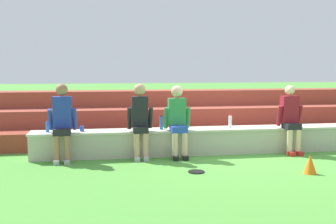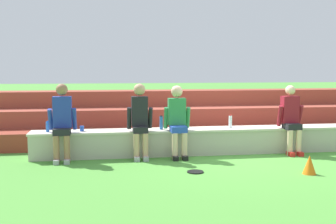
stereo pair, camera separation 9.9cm
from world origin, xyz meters
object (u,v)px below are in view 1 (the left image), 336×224
plastic_cup_right_end (82,129)px  sports_cone (310,164)px  person_far_left (62,120)px  water_bottle_mid_right (230,121)px  water_bottle_center_gap (47,127)px  person_center (178,119)px  person_right_of_center (291,118)px  frisbee (196,172)px  water_bottle_near_right (161,123)px  person_left_of_center (140,119)px

plastic_cup_right_end → sports_cone: plastic_cup_right_end is taller
person_far_left → water_bottle_mid_right: (3.32, 0.24, -0.13)m
water_bottle_center_gap → plastic_cup_right_end: bearing=-1.1°
person_center → plastic_cup_right_end: 1.86m
person_right_of_center → frisbee: size_ratio=5.01×
water_bottle_mid_right → water_bottle_near_right: (-1.43, 0.01, 0.00)m
water_bottle_center_gap → sports_cone: 4.80m
person_left_of_center → water_bottle_center_gap: bearing=171.1°
person_center → water_bottle_center_gap: person_center is taller
person_far_left → plastic_cup_right_end: size_ratio=13.90×
person_left_of_center → water_bottle_mid_right: bearing=7.9°
water_bottle_mid_right → plastic_cup_right_end: 2.98m
person_center → person_far_left: bearing=179.9°
person_center → plastic_cup_right_end: size_ratio=13.42×
water_bottle_near_right → plastic_cup_right_end: size_ratio=2.71×
person_left_of_center → person_right_of_center: size_ratio=1.04×
person_far_left → water_bottle_center_gap: size_ratio=6.88×
water_bottle_near_right → water_bottle_mid_right: bearing=-0.2°
person_center → sports_cone: (1.91, -1.63, -0.59)m
person_far_left → water_bottle_center_gap: (-0.30, 0.26, -0.16)m
person_left_of_center → plastic_cup_right_end: 1.15m
person_right_of_center → frisbee: person_right_of_center is taller
person_left_of_center → water_bottle_mid_right: size_ratio=5.28×
person_center → water_bottle_mid_right: bearing=12.2°
person_center → water_bottle_mid_right: person_center is taller
person_center → water_bottle_near_right: (-0.29, 0.25, -0.10)m
water_bottle_center_gap → water_bottle_mid_right: bearing=-0.2°
person_left_of_center → person_right_of_center: 3.06m
person_center → water_bottle_mid_right: (1.14, 0.25, -0.11)m
frisbee → water_bottle_near_right: bearing=103.8°
person_left_of_center → frisbee: (0.81, -1.23, -0.76)m
person_center → person_left_of_center: bearing=-179.1°
person_left_of_center → sports_cone: (2.64, -1.62, -0.62)m
person_far_left → water_bottle_near_right: (1.90, 0.25, -0.12)m
person_far_left → water_bottle_mid_right: 3.33m
person_center → plastic_cup_right_end: bearing=172.3°
person_far_left → sports_cone: bearing=-21.8°
person_far_left → sports_cone: 4.45m
water_bottle_near_right → plastic_cup_right_end: 1.55m
person_right_of_center → water_bottle_center_gap: 4.82m
person_far_left → frisbee: (2.26, -1.24, -0.76)m
water_bottle_mid_right → plastic_cup_right_end: (-2.98, 0.00, -0.08)m
water_bottle_mid_right → sports_cone: bearing=-67.8°
person_right_of_center → frisbee: (-2.24, -1.21, -0.72)m
person_right_of_center → water_bottle_mid_right: 1.22m
person_right_of_center → frisbee: bearing=-151.6°
person_left_of_center → plastic_cup_right_end: person_left_of_center is taller
water_bottle_center_gap → frisbee: (2.56, -1.50, -0.60)m
frisbee → sports_cone: bearing=-12.1°
water_bottle_mid_right → sports_cone: size_ratio=0.87×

